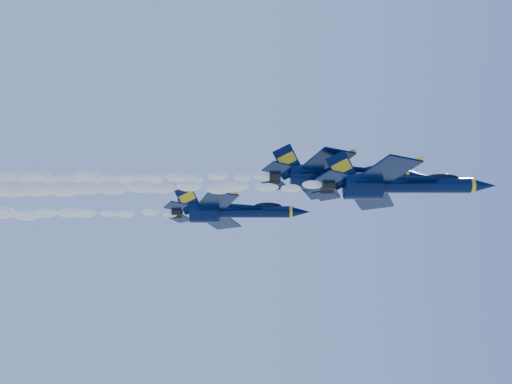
{
  "coord_description": "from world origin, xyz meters",
  "views": [
    {
      "loc": [
        -0.26,
        -69.51,
        125.61
      ],
      "look_at": [
        -0.05,
        -3.28,
        151.84
      ],
      "focal_mm": 40.0,
      "sensor_mm": 36.0,
      "label": 1
    }
  ],
  "objects": [
    {
      "name": "jet_lead",
      "position": [
        15.8,
        -10.46,
        149.86
      ],
      "size": [
        19.61,
        16.09,
        7.29
      ],
      "color": "black"
    },
    {
      "name": "smoke_trail_jet_lead",
      "position": [
        -15.03,
        -10.46,
        149.44
      ],
      "size": [
        44.9,
        2.19,
        1.97
      ],
      "primitive_type": "ellipsoid",
      "color": "white"
    },
    {
      "name": "jet_second",
      "position": [
        10.28,
        -4.01,
        153.78
      ],
      "size": [
        19.96,
        16.38,
        7.42
      ],
      "color": "black"
    },
    {
      "name": "smoke_trail_jet_second",
      "position": [
        -20.7,
        -4.01,
        153.35
      ],
      "size": [
        44.9,
        2.22,
        2.0
      ],
      "primitive_type": "ellipsoid",
      "color": "white"
    },
    {
      "name": "jet_third",
      "position": [
        -3.3,
        4.63,
        152.09
      ],
      "size": [
        19.04,
        15.62,
        7.08
      ],
      "color": "black"
    },
    {
      "name": "smoke_trail_jet_third",
      "position": [
        -33.89,
        4.63,
        151.67
      ],
      "size": [
        44.9,
        2.12,
        1.91
      ],
      "primitive_type": "ellipsoid",
      "color": "white"
    }
  ]
}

